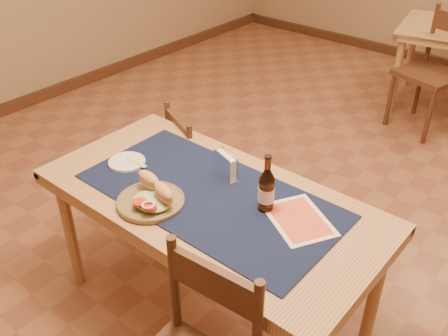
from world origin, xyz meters
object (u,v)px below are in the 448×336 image
Objects in this scene: chair_main_far at (201,167)px; beer_bottle at (266,190)px; sandwich_plate at (152,198)px; napkin_holder at (226,166)px; main_table at (210,210)px.

beer_bottle reaches higher than chair_main_far.
sandwich_plate is 1.98× the size of napkin_holder.
beer_bottle is (0.40, 0.29, 0.07)m from sandwich_plate.
sandwich_plate is 0.50m from beer_bottle.
napkin_holder is (-0.04, 0.16, 0.15)m from main_table.
sandwich_plate is (-0.15, -0.21, 0.12)m from main_table.
sandwich_plate reaches higher than main_table.
beer_bottle reaches higher than napkin_holder.
sandwich_plate is (0.38, -0.73, 0.36)m from chair_main_far.
beer_bottle is at bearing 35.83° from sandwich_plate.
beer_bottle is (0.79, -0.44, 0.43)m from chair_main_far.
beer_bottle is at bearing -29.14° from chair_main_far.
chair_main_far is (-0.53, 0.52, -0.24)m from main_table.
sandwich_plate is 1.12× the size of beer_bottle.
chair_main_far is at bearing 144.26° from napkin_holder.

